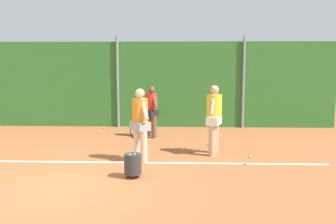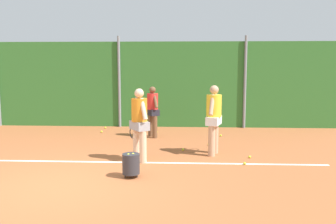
{
  "view_description": "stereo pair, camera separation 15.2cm",
  "coord_description": "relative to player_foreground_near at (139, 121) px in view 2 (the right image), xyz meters",
  "views": [
    {
      "loc": [
        2.35,
        -6.76,
        2.36
      ],
      "look_at": [
        1.98,
        3.14,
        1.04
      ],
      "focal_mm": 39.5,
      "sensor_mm": 36.0,
      "label": 1
    },
    {
      "loc": [
        2.5,
        -6.76,
        2.36
      ],
      "look_at": [
        1.98,
        3.14,
        1.04
      ],
      "focal_mm": 39.5,
      "sensor_mm": 36.0,
      "label": 2
    }
  ],
  "objects": [
    {
      "name": "tennis_ball_5",
      "position": [
        2.49,
        -0.21,
        -0.95
      ],
      "size": [
        0.07,
        0.07,
        0.07
      ],
      "primitive_type": "sphere",
      "color": "#CCDB33",
      "rests_on": "ground_plane"
    },
    {
      "name": "player_backcourt_far",
      "position": [
        0.04,
        2.92,
        -0.07
      ],
      "size": [
        0.48,
        0.6,
        1.62
      ],
      "rotation": [
        0.0,
        0.0,
        5.25
      ],
      "color": "brown",
      "rests_on": "ground_plane"
    },
    {
      "name": "player_midcourt",
      "position": [
        1.83,
        0.74,
        0.02
      ],
      "size": [
        0.45,
        0.81,
        1.8
      ],
      "rotation": [
        0.0,
        0.0,
        1.26
      ],
      "color": "tan",
      "rests_on": "ground_plane"
    },
    {
      "name": "ground_plane",
      "position": [
        -1.36,
        0.11,
        -0.99
      ],
      "size": [
        27.11,
        27.11,
        0.0
      ],
      "primitive_type": "plane",
      "color": "#A85B33"
    },
    {
      "name": "tennis_ball_4",
      "position": [
        0.11,
        3.68,
        -0.95
      ],
      "size": [
        0.07,
        0.07,
        0.07
      ],
      "primitive_type": "sphere",
      "color": "#CCDB33",
      "rests_on": "ground_plane"
    },
    {
      "name": "hedge_fence_backdrop",
      "position": [
        -1.36,
        4.98,
        0.58
      ],
      "size": [
        15.9,
        0.25,
        3.13
      ],
      "primitive_type": "cube",
      "color": "#33702D",
      "rests_on": "ground_plane"
    },
    {
      "name": "tennis_ball_6",
      "position": [
        1.77,
        1.8,
        -0.95
      ],
      "size": [
        0.07,
        0.07,
        0.07
      ],
      "primitive_type": "sphere",
      "color": "#CCDB33",
      "rests_on": "ground_plane"
    },
    {
      "name": "tennis_ball_2",
      "position": [
        2.71,
        0.4,
        -0.95
      ],
      "size": [
        0.07,
        0.07,
        0.07
      ],
      "primitive_type": "sphere",
      "color": "#CCDB33",
      "rests_on": "ground_plane"
    },
    {
      "name": "tennis_ball_3",
      "position": [
        1.04,
        1.11,
        -0.95
      ],
      "size": [
        0.07,
        0.07,
        0.07
      ],
      "primitive_type": "sphere",
      "color": "#CCDB33",
      "rests_on": "ground_plane"
    },
    {
      "name": "court_baseline_paint",
      "position": [
        -1.36,
        -0.15,
        -0.98
      ],
      "size": [
        11.62,
        0.1,
        0.01
      ],
      "primitive_type": "cube",
      "color": "white",
      "rests_on": "ground_plane"
    },
    {
      "name": "fence_post_center",
      "position": [
        -1.36,
        4.8,
        0.68
      ],
      "size": [
        0.1,
        0.1,
        3.33
      ],
      "primitive_type": "cylinder",
      "color": "gray",
      "rests_on": "ground_plane"
    },
    {
      "name": "tennis_ball_0",
      "position": [
        -1.82,
        4.37,
        -0.95
      ],
      "size": [
        0.07,
        0.07,
        0.07
      ],
      "primitive_type": "sphere",
      "color": "#CCDB33",
      "rests_on": "ground_plane"
    },
    {
      "name": "tennis_ball_7",
      "position": [
        2.24,
        3.13,
        -0.95
      ],
      "size": [
        0.07,
        0.07,
        0.07
      ],
      "primitive_type": "sphere",
      "color": "#CCDB33",
      "rests_on": "ground_plane"
    },
    {
      "name": "tennis_ball_1",
      "position": [
        -1.78,
        3.61,
        -0.95
      ],
      "size": [
        0.07,
        0.07,
        0.07
      ],
      "primitive_type": "sphere",
      "color": "#CCDB33",
      "rests_on": "ground_plane"
    },
    {
      "name": "player_foreground_near",
      "position": [
        0.0,
        0.0,
        0.0
      ],
      "size": [
        0.57,
        0.66,
        1.76
      ],
      "rotation": [
        0.0,
        0.0,
        2.17
      ],
      "color": "beige",
      "rests_on": "ground_plane"
    },
    {
      "name": "fence_post_right",
      "position": [
        3.23,
        4.8,
        0.68
      ],
      "size": [
        0.1,
        0.1,
        3.33
      ],
      "primitive_type": "cylinder",
      "color": "gray",
      "rests_on": "ground_plane"
    },
    {
      "name": "ball_hopper",
      "position": [
        -0.01,
        -1.3,
        -0.69
      ],
      "size": [
        0.36,
        0.36,
        0.51
      ],
      "color": "#2D2D33",
      "rests_on": "ground_plane"
    }
  ]
}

